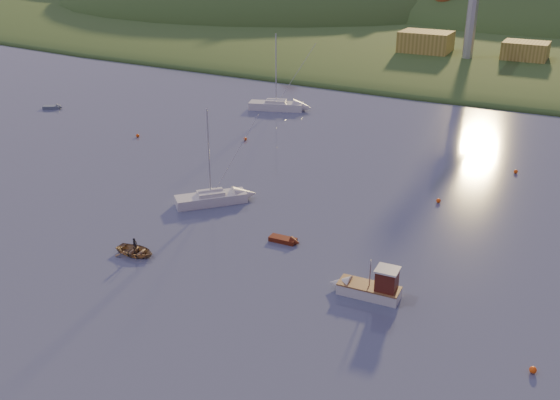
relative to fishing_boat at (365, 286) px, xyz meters
The scene contains 20 objects.
far_shore 205.13m from the fishing_boat, 94.23° to the left, with size 620.00×220.00×1.50m, color #2C4A1D.
shore_slope 140.39m from the fishing_boat, 96.19° to the left, with size 640.00×150.00×7.00m, color #2C4A1D.
hill_left 203.79m from the fishing_boat, 121.06° to the left, with size 170.00×140.00×44.00m, color #2C4A1D.
hill_center 184.64m from the fishing_boat, 91.59° to the left, with size 140.00×120.00×36.00m, color #2C4A1D.
hillside_trees 160.29m from the fishing_boat, 95.42° to the left, with size 280.00×50.00×32.00m, color #214C1B, non-canonical shape.
wharf 97.10m from the fishing_boat, 95.99° to the left, with size 42.00×16.00×2.40m, color slate.
shed_west 100.35m from the fishing_boat, 103.34° to the left, with size 11.00×8.00×4.80m, color olive.
shed_east 98.66m from the fishing_boat, 91.24° to the left, with size 9.00×7.00×4.00m, color olive.
fishing_boat is the anchor object (origin of this frame).
sailboat_near 23.76m from the fishing_boat, 155.90° to the left, with size 7.00×7.24×10.75m.
sailboat_far 58.53m from the fishing_boat, 125.55° to the left, with size 9.42×5.42×12.53m.
canoe 21.56m from the fishing_boat, behind, with size 2.78×3.89×0.80m, color #8D6F4E.
paddler 21.56m from the fishing_boat, behind, with size 0.52×0.34×1.44m, color black.
red_tender 11.18m from the fishing_boat, 151.46° to the left, with size 3.16×1.19×1.06m.
grey_dinghy 73.97m from the fishing_boat, 155.55° to the left, with size 3.40×2.66×1.21m.
buoy_0 14.30m from the fishing_boat, 16.01° to the right, with size 0.50×0.50×0.50m, color #FF510D.
buoy_1 21.74m from the fishing_boat, 88.92° to the left, with size 0.50×0.50×0.50m, color #FF510D.
buoy_2 51.01m from the fishing_boat, 151.01° to the left, with size 0.50×0.50×0.50m, color #FF510D.
buoy_3 42.96m from the fishing_boat, 134.23° to the left, with size 0.50×0.50×0.50m, color #FF510D.
buoy_4 35.87m from the fishing_boat, 79.59° to the left, with size 0.50×0.50×0.50m, color #FF510D.
Camera 1 is at (29.80, -16.88, 27.73)m, focal length 40.00 mm.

